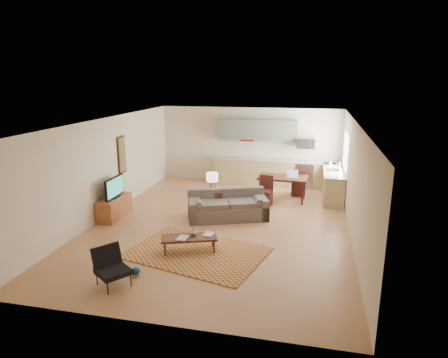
% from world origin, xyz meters
% --- Properties ---
extents(room, '(9.00, 9.00, 9.00)m').
position_xyz_m(room, '(0.00, 0.00, 1.35)').
color(room, '#A76D44').
rests_on(room, ground).
extents(kitchen_counter_back, '(4.26, 0.64, 0.92)m').
position_xyz_m(kitchen_counter_back, '(0.90, 4.18, 0.46)').
color(kitchen_counter_back, tan).
rests_on(kitchen_counter_back, ground).
extents(kitchen_counter_right, '(0.64, 2.26, 0.92)m').
position_xyz_m(kitchen_counter_right, '(2.93, 3.00, 0.46)').
color(kitchen_counter_right, tan).
rests_on(kitchen_counter_right, ground).
extents(kitchen_range, '(0.62, 0.62, 0.90)m').
position_xyz_m(kitchen_range, '(2.00, 4.18, 0.45)').
color(kitchen_range, '#A5A8AD').
rests_on(kitchen_range, ground).
extents(kitchen_microwave, '(0.62, 0.40, 0.35)m').
position_xyz_m(kitchen_microwave, '(2.00, 4.20, 1.55)').
color(kitchen_microwave, '#A5A8AD').
rests_on(kitchen_microwave, room).
extents(upper_cabinets, '(2.80, 0.34, 0.70)m').
position_xyz_m(upper_cabinets, '(0.30, 4.33, 1.95)').
color(upper_cabinets, slate).
rests_on(upper_cabinets, room).
extents(window_right, '(0.02, 1.40, 1.05)m').
position_xyz_m(window_right, '(3.23, 3.00, 1.55)').
color(window_right, white).
rests_on(window_right, room).
extents(wall_art_left, '(0.06, 0.42, 1.10)m').
position_xyz_m(wall_art_left, '(-3.21, 0.90, 1.55)').
color(wall_art_left, olive).
rests_on(wall_art_left, room).
extents(triptych, '(1.70, 0.04, 0.50)m').
position_xyz_m(triptych, '(-0.10, 4.47, 1.75)').
color(triptych, beige).
rests_on(triptych, room).
extents(rug, '(3.31, 2.67, 0.02)m').
position_xyz_m(rug, '(-0.13, -1.86, 0.01)').
color(rug, '#8E3813').
rests_on(rug, floor).
extents(sofa, '(2.42, 1.70, 0.77)m').
position_xyz_m(sofa, '(0.07, 0.43, 0.39)').
color(sofa, '#584D46').
rests_on(sofa, floor).
extents(coffee_table, '(1.32, 0.88, 0.37)m').
position_xyz_m(coffee_table, '(-0.30, -1.84, 0.18)').
color(coffee_table, '#432012').
rests_on(coffee_table, floor).
extents(book_a, '(0.27, 0.34, 0.03)m').
position_xyz_m(book_a, '(-0.51, -1.97, 0.38)').
color(book_a, maroon).
rests_on(book_a, coffee_table).
extents(book_b, '(0.27, 0.33, 0.02)m').
position_xyz_m(book_b, '(-0.02, -1.63, 0.38)').
color(book_b, navy).
rests_on(book_b, coffee_table).
extents(vase, '(0.23, 0.23, 0.16)m').
position_xyz_m(vase, '(-0.23, -1.76, 0.45)').
color(vase, black).
rests_on(vase, coffee_table).
extents(armchair, '(0.89, 0.89, 0.73)m').
position_xyz_m(armchair, '(-1.23, -3.56, 0.36)').
color(armchair, black).
rests_on(armchair, floor).
extents(tv_credenza, '(0.48, 1.24, 0.57)m').
position_xyz_m(tv_credenza, '(-2.99, -0.16, 0.29)').
color(tv_credenza, brown).
rests_on(tv_credenza, floor).
extents(tv, '(0.10, 0.96, 0.57)m').
position_xyz_m(tv, '(-2.94, -0.16, 0.86)').
color(tv, black).
rests_on(tv, tv_credenza).
extents(console_table, '(0.64, 0.49, 0.67)m').
position_xyz_m(console_table, '(-0.43, 0.71, 0.34)').
color(console_table, '#351612').
rests_on(console_table, floor).
extents(table_lamp, '(0.38, 0.38, 0.54)m').
position_xyz_m(table_lamp, '(-0.43, 0.71, 0.94)').
color(table_lamp, beige).
rests_on(table_lamp, console_table).
extents(dining_table, '(1.53, 0.93, 0.76)m').
position_xyz_m(dining_table, '(1.38, 2.46, 0.38)').
color(dining_table, '#351612').
rests_on(dining_table, floor).
extents(dining_chair_near, '(0.49, 0.50, 0.89)m').
position_xyz_m(dining_chair_near, '(0.90, 1.84, 0.45)').
color(dining_chair_near, '#351612').
rests_on(dining_chair_near, floor).
extents(dining_chair_far, '(0.45, 0.47, 0.91)m').
position_xyz_m(dining_chair_far, '(1.86, 3.09, 0.46)').
color(dining_chair_far, '#351612').
rests_on(dining_chair_far, floor).
extents(laptop, '(0.33, 0.25, 0.24)m').
position_xyz_m(laptop, '(1.68, 2.36, 0.88)').
color(laptop, '#A5A8AD').
rests_on(laptop, dining_table).
extents(soap_bottle, '(0.13, 0.13, 0.19)m').
position_xyz_m(soap_bottle, '(2.83, 3.64, 1.02)').
color(soap_bottle, beige).
rests_on(soap_bottle, kitchen_counter_right).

